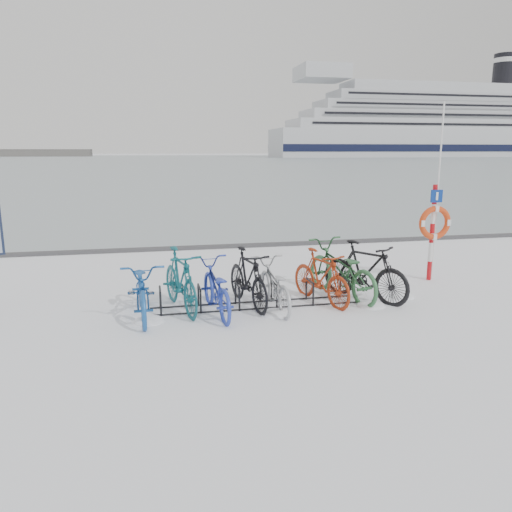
{
  "coord_description": "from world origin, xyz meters",
  "views": [
    {
      "loc": [
        -1.91,
        -8.99,
        2.94
      ],
      "look_at": [
        0.13,
        0.6,
        0.85
      ],
      "focal_mm": 35.0,
      "sensor_mm": 36.0,
      "label": 1
    }
  ],
  "objects": [
    {
      "name": "bike_1",
      "position": [
        -1.42,
        0.11,
        0.6
      ],
      "size": [
        0.99,
        2.06,
        1.19
      ],
      "primitive_type": "imported",
      "rotation": [
        0.0,
        0.0,
        0.22
      ],
      "color": "#125660",
      "rests_on": "ground"
    },
    {
      "name": "lifebuoy_station",
      "position": [
        4.33,
        1.05,
        1.34
      ],
      "size": [
        0.77,
        0.22,
        3.98
      ],
      "color": "#B20E14",
      "rests_on": "ground"
    },
    {
      "name": "bike_rack",
      "position": [
        0.0,
        0.0,
        0.18
      ],
      "size": [
        4.0,
        0.48,
        0.46
      ],
      "color": "black",
      "rests_on": "ground"
    },
    {
      "name": "bike_2",
      "position": [
        -0.81,
        -0.23,
        0.51
      ],
      "size": [
        0.88,
        2.0,
        1.02
      ],
      "primitive_type": "imported",
      "rotation": [
        0.0,
        0.0,
        3.25
      ],
      "color": "#283EB3",
      "rests_on": "ground"
    },
    {
      "name": "bike_3",
      "position": [
        -0.14,
        0.1,
        0.57
      ],
      "size": [
        0.88,
        1.96,
        1.14
      ],
      "primitive_type": "imported",
      "rotation": [
        0.0,
        0.0,
        0.19
      ],
      "color": "black",
      "rests_on": "ground"
    },
    {
      "name": "ground",
      "position": [
        0.0,
        0.0,
        0.0
      ],
      "size": [
        900.0,
        900.0,
        0.0
      ],
      "primitive_type": "plane",
      "color": "white",
      "rests_on": "ground"
    },
    {
      "name": "bike_5",
      "position": [
        1.31,
        0.02,
        0.54
      ],
      "size": [
        1.03,
        1.86,
        1.07
      ],
      "primitive_type": "imported",
      "rotation": [
        0.0,
        0.0,
        0.31
      ],
      "color": "#A03013",
      "rests_on": "ground"
    },
    {
      "name": "ice_sheet",
      "position": [
        0.0,
        155.0,
        0.01
      ],
      "size": [
        400.0,
        298.0,
        0.02
      ],
      "primitive_type": "cube",
      "color": "#9AA7AE",
      "rests_on": "ground"
    },
    {
      "name": "bike_6",
      "position": [
        1.82,
        0.27,
        0.59
      ],
      "size": [
        1.33,
        2.38,
        1.18
      ],
      "primitive_type": "imported",
      "rotation": [
        0.0,
        0.0,
        3.4
      ],
      "color": "#31683C",
      "rests_on": "ground"
    },
    {
      "name": "quay_edge",
      "position": [
        0.0,
        5.9,
        0.05
      ],
      "size": [
        400.0,
        0.25,
        0.1
      ],
      "primitive_type": "cube",
      "color": "#3F3F42",
      "rests_on": "ground"
    },
    {
      "name": "snow_drifts",
      "position": [
        0.64,
        -0.17,
        0.0
      ],
      "size": [
        5.57,
        1.82,
        0.19
      ],
      "color": "white",
      "rests_on": "ground"
    },
    {
      "name": "cruise_ferry",
      "position": [
        118.16,
        198.59,
        12.28
      ],
      "size": [
        137.19,
        25.88,
        45.08
      ],
      "color": "silver",
      "rests_on": "ground"
    },
    {
      "name": "bike_0",
      "position": [
        -2.11,
        -0.14,
        0.54
      ],
      "size": [
        0.83,
        2.11,
        1.09
      ],
      "primitive_type": "imported",
      "rotation": [
        0.0,
        0.0,
        0.05
      ],
      "color": "#1B529E",
      "rests_on": "ground"
    },
    {
      "name": "bike_7",
      "position": [
        2.24,
        0.03,
        0.6
      ],
      "size": [
        1.55,
        1.99,
        1.2
      ],
      "primitive_type": "imported",
      "rotation": [
        0.0,
        0.0,
        0.57
      ],
      "color": "black",
      "rests_on": "ground"
    },
    {
      "name": "bike_4",
      "position": [
        0.31,
        -0.17,
        0.48
      ],
      "size": [
        0.75,
        1.87,
        0.96
      ],
      "primitive_type": "imported",
      "rotation": [
        0.0,
        0.0,
        3.2
      ],
      "color": "#AAACB1",
      "rests_on": "ground"
    }
  ]
}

